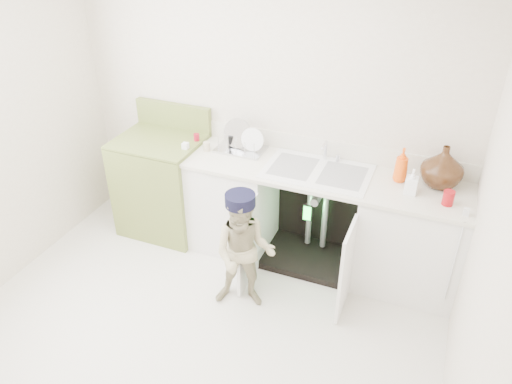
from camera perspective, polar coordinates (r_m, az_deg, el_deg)
ground at (r=3.88m, az=-7.18°, el=-16.08°), size 3.50×3.50×0.00m
room_shell at (r=3.09m, az=-8.69°, el=-0.18°), size 6.00×5.50×1.26m
counter_run at (r=4.26m, az=7.09°, el=-2.67°), size 2.44×1.02×1.23m
avocado_stove at (r=4.76m, az=-10.50°, el=1.04°), size 0.75×0.65×1.17m
repair_worker at (r=3.78m, az=-1.35°, el=-6.87°), size 0.68×0.62×1.00m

